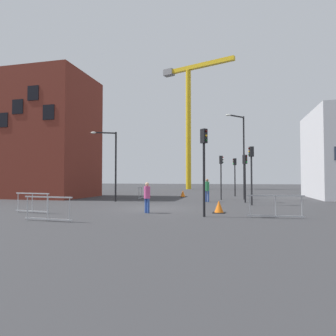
{
  "coord_description": "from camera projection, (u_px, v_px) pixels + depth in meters",
  "views": [
    {
      "loc": [
        5.04,
        -17.44,
        1.86
      ],
      "look_at": [
        0.0,
        3.85,
        2.63
      ],
      "focal_mm": 31.37,
      "sensor_mm": 36.0,
      "label": 1
    }
  ],
  "objects": [
    {
      "name": "traffic_light_verge",
      "position": [
        251.0,
        166.0,
        20.38
      ],
      "size": [
        0.39,
        0.34,
        4.07
      ],
      "color": "#232326",
      "rests_on": "ground"
    },
    {
      "name": "streetlamp_tall",
      "position": [
        242.0,
        149.0,
        25.91
      ],
      "size": [
        1.6,
        1.63,
        7.4
      ],
      "color": "black",
      "rests_on": "ground"
    },
    {
      "name": "safety_barrier_mid_span",
      "position": [
        276.0,
        206.0,
        13.7
      ],
      "size": [
        2.58,
        0.19,
        1.08
      ],
      "color": "#9EA0A5",
      "rests_on": "ground"
    },
    {
      "name": "pedestrian_waiting",
      "position": [
        147.0,
        195.0,
        15.76
      ],
      "size": [
        0.34,
        0.34,
        1.64
      ],
      "color": "#33519E",
      "rests_on": "ground"
    },
    {
      "name": "safety_barrier_left_run",
      "position": [
        48.0,
        208.0,
        12.72
      ],
      "size": [
        2.47,
        0.28,
        1.08
      ],
      "color": "#9EA0A5",
      "rests_on": "ground"
    },
    {
      "name": "traffic_light_island",
      "position": [
        235.0,
        171.0,
        30.59
      ],
      "size": [
        0.39,
        0.32,
        3.95
      ],
      "color": "black",
      "rests_on": "ground"
    },
    {
      "name": "traffic_light_far",
      "position": [
        245.0,
        170.0,
        22.67
      ],
      "size": [
        0.37,
        0.37,
        3.68
      ],
      "color": "black",
      "rests_on": "ground"
    },
    {
      "name": "brick_building",
      "position": [
        50.0,
        137.0,
        29.13
      ],
      "size": [
        7.79,
        7.18,
        12.01
      ],
      "color": "maroon",
      "rests_on": "ground"
    },
    {
      "name": "pedestrian_walking",
      "position": [
        207.0,
        188.0,
        23.15
      ],
      "size": [
        0.34,
        0.34,
        1.83
      ],
      "color": "#33519E",
      "rests_on": "ground"
    },
    {
      "name": "safety_barrier_front",
      "position": [
        32.0,
        202.0,
        15.77
      ],
      "size": [
        2.26,
        0.36,
        1.08
      ],
      "color": "#B2B5BA",
      "rests_on": "ground"
    },
    {
      "name": "traffic_light_corner",
      "position": [
        221.0,
        170.0,
        25.62
      ],
      "size": [
        0.38,
        0.28,
        3.84
      ],
      "color": "#2D2D30",
      "rests_on": "ground"
    },
    {
      "name": "streetlamp_short",
      "position": [
        112.0,
        159.0,
        23.55
      ],
      "size": [
        1.89,
        0.98,
        5.61
      ],
      "color": "black",
      "rests_on": "ground"
    },
    {
      "name": "construction_crane",
      "position": [
        189.0,
        109.0,
        50.89
      ],
      "size": [
        12.83,
        5.18,
        21.63
      ],
      "color": "gold",
      "rests_on": "ground"
    },
    {
      "name": "ground",
      "position": [
        154.0,
        209.0,
        18.06
      ],
      "size": [
        160.0,
        160.0,
        0.0
      ],
      "primitive_type": "plane",
      "color": "#333335"
    },
    {
      "name": "traffic_cone_on_verge",
      "position": [
        219.0,
        207.0,
        15.8
      ],
      "size": [
        0.67,
        0.67,
        0.68
      ],
      "color": "black",
      "rests_on": "ground"
    },
    {
      "name": "traffic_light_median",
      "position": [
        204.0,
        158.0,
        14.26
      ],
      "size": [
        0.37,
        0.36,
        4.28
      ],
      "color": "black",
      "rests_on": "ground"
    },
    {
      "name": "traffic_cone_striped",
      "position": [
        183.0,
        194.0,
        29.33
      ],
      "size": [
        0.65,
        0.65,
        0.66
      ],
      "color": "black",
      "rests_on": "ground"
    },
    {
      "name": "safety_barrier_right_run",
      "position": [
        142.0,
        193.0,
        26.69
      ],
      "size": [
        0.33,
        2.55,
        1.08
      ],
      "color": "gray",
      "rests_on": "ground"
    }
  ]
}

